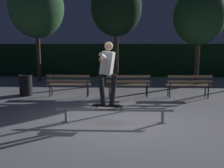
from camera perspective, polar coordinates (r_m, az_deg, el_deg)
The scene contains 12 objects.
ground_plane at distance 6.31m, azimuth 0.44°, elevation -8.72°, with size 90.00×90.00×0.00m, color #99999E.
hedge_backdrop at distance 16.45m, azimuth 1.60°, elevation 5.48°, with size 24.00×1.20×2.08m, color black.
grind_rail at distance 6.24m, azimuth 0.44°, elevation -6.37°, with size 2.92×0.18×0.34m.
skateboard at distance 6.21m, azimuth -1.02°, elevation -5.03°, with size 0.80×0.32×0.09m.
skateboarder at distance 6.06m, azimuth -1.02°, elevation 3.61°, with size 0.63×1.39×1.56m.
park_bench_leftmost at distance 9.55m, azimuth -9.81°, elevation 0.29°, with size 1.61×0.44×0.88m.
park_bench_left_center at distance 9.35m, azimuth 3.70°, elevation 0.22°, with size 1.61×0.44×0.88m.
park_bench_right_center at distance 9.66m, azimuth 17.05°, elevation 0.14°, with size 1.61×0.44×0.88m.
tree_behind_benches at distance 12.85m, azimuth 1.00°, elevation 16.82°, with size 2.49×2.49×5.14m.
tree_far_right at distance 13.00m, azimuth 19.19°, elevation 14.22°, with size 2.41×2.41×4.63m.
tree_far_left at distance 14.42m, azimuth -16.79°, elevation 16.24°, with size 2.88×2.88×5.52m.
trash_can at distance 10.22m, azimuth -19.02°, elevation -0.23°, with size 0.52×0.52×0.80m.
Camera 1 is at (0.19, -6.03, 1.85)m, focal length 40.21 mm.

